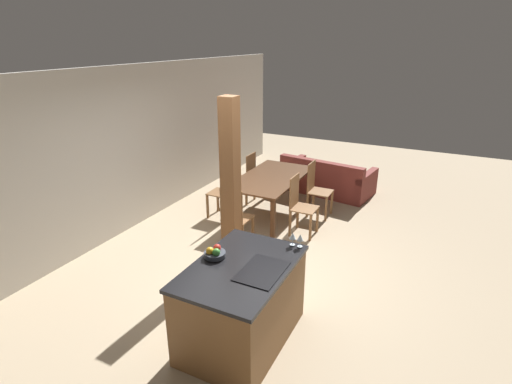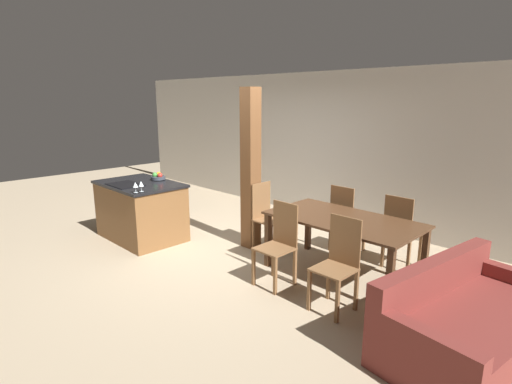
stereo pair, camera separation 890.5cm
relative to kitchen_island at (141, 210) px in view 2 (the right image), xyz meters
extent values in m
plane|color=tan|center=(1.26, 0.56, -0.46)|extent=(16.00, 16.00, 0.00)
cube|color=beige|center=(1.26, 3.08, 0.89)|extent=(11.20, 0.08, 2.70)
cube|color=brown|center=(0.00, 0.00, -0.02)|extent=(1.37, 0.91, 0.88)
cube|color=black|center=(0.00, 0.00, 0.44)|extent=(1.41, 0.95, 0.04)
cube|color=black|center=(0.00, -0.24, 0.46)|extent=(0.56, 0.40, 0.01)
cylinder|color=#383D47|center=(0.03, 0.33, 0.49)|extent=(0.23, 0.23, 0.05)
sphere|color=red|center=(0.08, 0.33, 0.54)|extent=(0.08, 0.08, 0.08)
sphere|color=gold|center=(-0.01, 0.37, 0.54)|extent=(0.08, 0.08, 0.08)
sphere|color=#3D8E38|center=(0.00, 0.29, 0.54)|extent=(0.08, 0.08, 0.08)
cylinder|color=silver|center=(0.63, -0.40, 0.47)|extent=(0.06, 0.06, 0.00)
cylinder|color=silver|center=(0.63, -0.40, 0.51)|extent=(0.01, 0.01, 0.07)
cone|color=silver|center=(0.63, -0.40, 0.58)|extent=(0.07, 0.07, 0.07)
cylinder|color=silver|center=(0.63, -0.31, 0.47)|extent=(0.06, 0.06, 0.00)
cylinder|color=silver|center=(0.63, -0.31, 0.51)|extent=(0.01, 0.01, 0.07)
cone|color=silver|center=(0.63, -0.31, 0.58)|extent=(0.07, 0.07, 0.07)
cube|color=#51331E|center=(3.09, 1.07, 0.29)|extent=(1.87, 1.01, 0.03)
cube|color=#51331E|center=(2.21, 0.63, -0.09)|extent=(0.07, 0.07, 0.74)
cube|color=#51331E|center=(3.96, 0.63, -0.09)|extent=(0.07, 0.07, 0.74)
cube|color=#51331E|center=(2.21, 1.51, -0.09)|extent=(0.07, 0.07, 0.74)
cube|color=#51331E|center=(3.96, 1.51, -0.09)|extent=(0.07, 0.07, 0.74)
cube|color=brown|center=(2.66, 0.27, 0.01)|extent=(0.40, 0.40, 0.02)
cube|color=brown|center=(2.66, 0.46, 0.28)|extent=(0.38, 0.02, 0.53)
cube|color=brown|center=(2.49, 0.09, -0.23)|extent=(0.04, 0.04, 0.46)
cube|color=brown|center=(2.84, 0.09, -0.23)|extent=(0.04, 0.04, 0.46)
cube|color=brown|center=(2.49, 0.44, -0.23)|extent=(0.04, 0.04, 0.46)
cube|color=brown|center=(2.84, 0.44, -0.23)|extent=(0.04, 0.04, 0.46)
cube|color=brown|center=(3.51, 0.27, 0.01)|extent=(0.40, 0.40, 0.02)
cube|color=brown|center=(3.51, 0.46, 0.28)|extent=(0.38, 0.02, 0.53)
cube|color=brown|center=(3.33, 0.09, -0.23)|extent=(0.04, 0.04, 0.46)
cube|color=brown|center=(3.68, 0.09, -0.23)|extent=(0.04, 0.04, 0.46)
cube|color=brown|center=(3.33, 0.44, -0.23)|extent=(0.04, 0.04, 0.46)
cube|color=brown|center=(3.68, 0.44, -0.23)|extent=(0.04, 0.04, 0.46)
cube|color=brown|center=(2.66, 1.88, 0.01)|extent=(0.40, 0.40, 0.02)
cube|color=brown|center=(2.66, 1.69, 0.28)|extent=(0.38, 0.02, 0.53)
cube|color=brown|center=(2.84, 2.05, -0.23)|extent=(0.04, 0.04, 0.46)
cube|color=brown|center=(2.49, 2.05, -0.23)|extent=(0.04, 0.04, 0.46)
cube|color=brown|center=(2.84, 1.70, -0.23)|extent=(0.04, 0.04, 0.46)
cube|color=brown|center=(2.49, 1.70, -0.23)|extent=(0.04, 0.04, 0.46)
cube|color=brown|center=(3.51, 1.88, 0.01)|extent=(0.40, 0.40, 0.02)
cube|color=brown|center=(3.51, 1.69, 0.28)|extent=(0.38, 0.02, 0.53)
cube|color=brown|center=(3.68, 2.05, -0.23)|extent=(0.04, 0.04, 0.46)
cube|color=brown|center=(3.33, 2.05, -0.23)|extent=(0.04, 0.04, 0.46)
cube|color=brown|center=(3.68, 1.70, -0.23)|extent=(0.04, 0.04, 0.46)
cube|color=brown|center=(3.33, 1.70, -0.23)|extent=(0.04, 0.04, 0.46)
cube|color=brown|center=(1.85, 1.07, 0.01)|extent=(0.40, 0.40, 0.02)
cube|color=brown|center=(1.66, 1.07, 0.28)|extent=(0.02, 0.38, 0.53)
cube|color=brown|center=(2.03, 0.89, -0.23)|extent=(0.04, 0.04, 0.46)
cube|color=brown|center=(2.03, 1.25, -0.23)|extent=(0.04, 0.04, 0.46)
cube|color=brown|center=(1.67, 0.89, -0.23)|extent=(0.04, 0.04, 0.46)
cube|color=brown|center=(1.67, 1.25, -0.23)|extent=(0.04, 0.04, 0.46)
cube|color=maroon|center=(4.81, 0.51, -0.25)|extent=(1.19, 1.96, 0.42)
cube|color=maroon|center=(4.43, 0.57, 0.13)|extent=(0.43, 1.85, 0.34)
cube|color=maroon|center=(4.69, -0.33, -0.18)|extent=(0.95, 0.27, 0.56)
cube|color=brown|center=(1.52, 0.99, 0.73)|extent=(0.22, 0.22, 2.38)
camera|label=1|loc=(-3.08, -1.70, 2.62)|focal=28.00mm
camera|label=2|loc=(5.68, -3.06, 1.76)|focal=28.00mm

